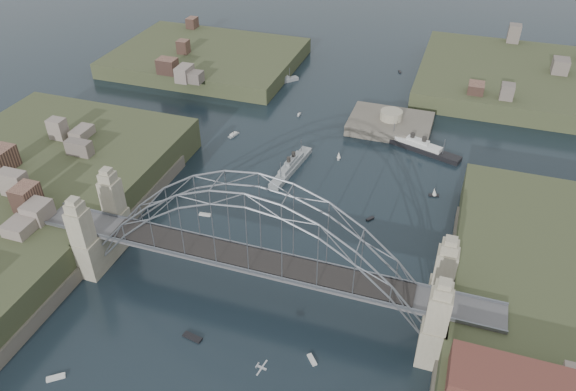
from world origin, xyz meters
The scene contains 22 objects.
ground centered at (0.00, 0.00, 0.00)m, with size 500.00×500.00×0.00m, color black.
bridge centered at (0.00, 0.00, 12.32)m, with size 84.00×13.80×24.60m.
headland_nw centered at (-55.00, 95.00, 0.50)m, with size 60.00×45.00×9.00m, color #353C22.
headland_ne centered at (50.00, 110.00, 0.75)m, with size 70.00×55.00×9.50m, color #353C22.
fort_island centered at (12.00, 70.00, -0.34)m, with size 22.00×16.00×9.40m.
wharf_shed centered at (44.00, -14.00, 10.00)m, with size 20.00×8.00×4.00m, color #592D26.
naval_cruiser_near centered at (-7.18, 41.71, 0.90)m, with size 4.97×19.54×5.81m.
naval_cruiser_far centered at (-26.98, 88.07, 0.75)m, with size 10.97×11.84×4.79m.
ocean_liner centered at (20.56, 61.26, 0.89)m, with size 23.14×10.39×5.73m.
aeroplane centered at (8.16, -18.80, 5.79)m, with size 1.68×3.07×0.45m.
small_boat_a centered at (-19.22, 18.48, 0.15)m, with size 2.68×1.12×0.45m.
small_boat_b centered at (15.15, 28.46, 0.15)m, with size 1.66×1.92×0.45m.
small_boat_c centered at (-6.57, -12.90, 0.15)m, with size 3.58×1.70×0.45m.
small_boat_d centered at (27.16, 41.64, 0.88)m, with size 2.40×1.25×2.38m.
small_boat_e centered at (-27.14, 52.74, 0.28)m, with size 2.05×3.70×1.43m.
small_boat_f centered at (2.60, 50.26, 1.00)m, with size 1.10×1.74×2.38m.
small_boat_h centered at (-13.97, 69.56, 0.29)m, with size 0.69×1.81×1.43m.
small_boat_i centered at (30.52, 9.34, 0.28)m, with size 1.01×2.56×1.43m.
small_boat_j centered at (-23.23, -26.93, 0.15)m, with size 2.82×2.47×0.45m.
small_boat_k centered at (8.29, 109.53, 0.15)m, with size 1.40×2.22×0.45m.
small_boat_l centered at (-36.35, 27.10, 0.15)m, with size 2.65×2.15×0.45m.
small_boat_m centered at (13.81, -10.90, 0.15)m, with size 2.13×2.27×0.45m.
Camera 1 is at (28.34, -66.24, 73.76)m, focal length 34.56 mm.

